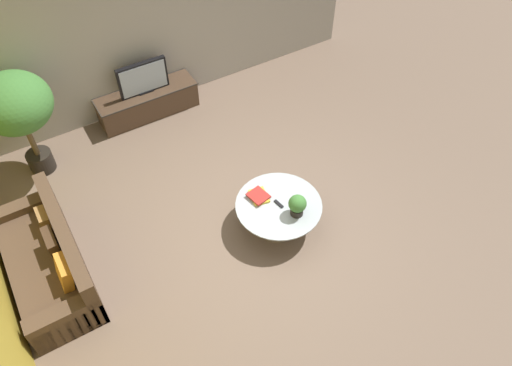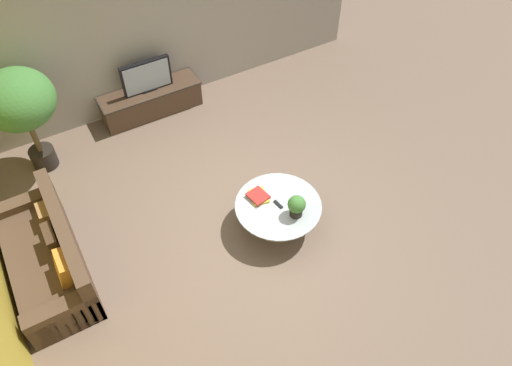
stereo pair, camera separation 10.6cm
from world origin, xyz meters
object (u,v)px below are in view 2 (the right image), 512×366
object	(u,v)px
media_console	(151,100)
coffee_table	(278,211)
couch_by_wall	(49,258)
potted_plant_tabletop	(297,206)
potted_palm_tall	(19,103)
television	(146,76)

from	to	relation	value
media_console	coffee_table	distance (m)	3.19
couch_by_wall	potted_plant_tabletop	bearing A→B (deg)	70.97
couch_by_wall	potted_palm_tall	world-z (taller)	potted_palm_tall
potted_palm_tall	potted_plant_tabletop	xyz separation A→B (m)	(2.63, -3.01, -0.61)
coffee_table	television	bearing A→B (deg)	100.75
television	couch_by_wall	world-z (taller)	television
television	potted_palm_tall	bearing A→B (deg)	-169.18
couch_by_wall	potted_plant_tabletop	xyz separation A→B (m)	(3.01, -1.04, 0.32)
television	potted_palm_tall	distance (m)	2.01
couch_by_wall	potted_palm_tall	distance (m)	2.22
media_console	potted_palm_tall	world-z (taller)	potted_palm_tall
potted_palm_tall	potted_plant_tabletop	bearing A→B (deg)	-48.95
couch_by_wall	potted_plant_tabletop	size ratio (longest dim) A/B	6.11
coffee_table	couch_by_wall	world-z (taller)	couch_by_wall
couch_by_wall	media_console	bearing A→B (deg)	135.62
coffee_table	potted_palm_tall	world-z (taller)	potted_palm_tall
potted_palm_tall	couch_by_wall	bearing A→B (deg)	-100.92
media_console	television	size ratio (longest dim) A/B	2.05
television	potted_plant_tabletop	xyz separation A→B (m)	(0.71, -3.38, -0.13)
television	potted_palm_tall	size ratio (longest dim) A/B	0.49
coffee_table	potted_plant_tabletop	size ratio (longest dim) A/B	3.60
television	potted_palm_tall	world-z (taller)	potted_palm_tall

